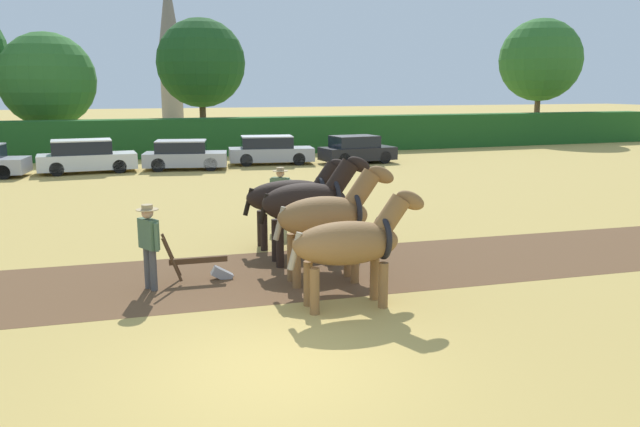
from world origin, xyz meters
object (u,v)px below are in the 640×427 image
draft_horse_lead_left (352,242)px  farmer_beside_team (281,192)px  parked_car_center_right (270,151)px  draft_horse_lead_right (329,216)px  draft_horse_trail_left (310,202)px  parked_car_center_left (86,157)px  tree_center_left (47,80)px  plow (204,266)px  tree_center (201,63)px  parked_car_center (184,155)px  farmer_at_plow (149,240)px  church_spire (170,43)px  tree_center_right (540,60)px  parked_car_right (357,150)px  draft_horse_trail_right (294,196)px

draft_horse_lead_left → farmer_beside_team: bearing=89.3°
parked_car_center_right → draft_horse_lead_right: bearing=-92.4°
farmer_beside_team → draft_horse_trail_left: bearing=-143.0°
parked_car_center_left → draft_horse_lead_left: bearing=-79.5°
draft_horse_lead_right → tree_center_left: bearing=107.5°
plow → farmer_beside_team: size_ratio=0.84×
tree_center → draft_horse_trail_left: 30.98m
tree_center → draft_horse_lead_right: (-2.35, -32.17, -4.27)m
parked_car_center → parked_car_center_right: 4.65m
plow → parked_car_center_right: bearing=75.3°
tree_center → draft_horse_lead_right: bearing=-94.2°
farmer_at_plow → parked_car_center_right: farmer_at_plow is taller
parked_car_center_right → church_spire: bearing=100.1°
tree_center_left → tree_center: bearing=11.9°
tree_center_right → parked_car_center_left: tree_center_right is taller
parked_car_center → church_spire: bearing=96.4°
tree_center → parked_car_right: 15.12m
draft_horse_lead_left → draft_horse_lead_right: size_ratio=1.01×
tree_center_left → parked_car_center_right: tree_center_left is taller
draft_horse_trail_left → farmer_at_plow: size_ratio=1.56×
plow → parked_car_center: size_ratio=0.34×
church_spire → parked_car_center: 41.10m
tree_center → parked_car_center_left: size_ratio=1.90×
draft_horse_lead_left → farmer_beside_team: size_ratio=1.52×
church_spire → draft_horse_lead_right: (-3.23, -59.84, -7.34)m
draft_horse_trail_right → tree_center: bearing=89.6°
tree_center → parked_car_center: bearing=-103.0°
draft_horse_lead_right → draft_horse_trail_right: draft_horse_lead_right is taller
tree_center → plow: (-4.82, -31.22, -5.37)m
tree_center_left → draft_horse_lead_right: bearing=-76.4°
draft_horse_lead_right → parked_car_right: bearing=69.8°
church_spire → parked_car_right: (5.41, -40.51, -8.03)m
tree_center_right → farmer_at_plow: tree_center_right is taller
tree_center_left → draft_horse_lead_left: size_ratio=2.71×
parked_car_center_left → farmer_at_plow: bearing=-88.0°
farmer_beside_team → parked_car_center_left: 15.76m
parked_car_center → parked_car_center_right: (4.60, 0.70, 0.02)m
draft_horse_lead_left → tree_center_left: bearing=106.6°
draft_horse_lead_right → plow: size_ratio=1.80×
parked_car_center_left → parked_car_right: 13.82m
tree_center → parked_car_center_left: (-7.52, -12.14, -4.91)m
draft_horse_lead_left → plow: bearing=137.0°
tree_center_right → plow: bearing=-136.9°
tree_center_right → draft_horse_lead_left: size_ratio=3.45×
draft_horse_trail_right → parked_car_center: draft_horse_trail_right is taller
draft_horse_lead_left → parked_car_center_right: 22.38m
farmer_at_plow → farmer_beside_team: 6.14m
draft_horse_lead_right → draft_horse_trail_right: bearing=90.1°
draft_horse_lead_right → draft_horse_trail_right: 3.14m
draft_horse_trail_right → parked_car_center_right: draft_horse_trail_right is taller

